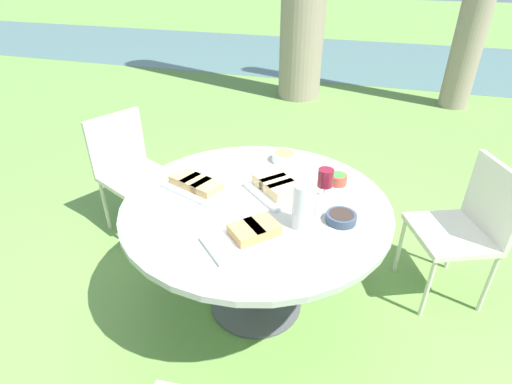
{
  "coord_description": "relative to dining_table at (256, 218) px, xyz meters",
  "views": [
    {
      "loc": [
        0.53,
        -1.7,
        1.88
      ],
      "look_at": [
        0.0,
        0.0,
        0.81
      ],
      "focal_mm": 28.0,
      "sensor_mm": 36.0,
      "label": 1
    }
  ],
  "objects": [
    {
      "name": "bowl_olives",
      "position": [
        0.45,
        -0.05,
        0.13
      ],
      "size": [
        0.15,
        0.15,
        0.04
      ],
      "color": "#334256",
      "rests_on": "dining_table"
    },
    {
      "name": "bowl_fries",
      "position": [
        0.03,
        0.51,
        0.13
      ],
      "size": [
        0.16,
        0.16,
        0.06
      ],
      "color": "white",
      "rests_on": "dining_table"
    },
    {
      "name": "chair_near_left",
      "position": [
        1.14,
        0.49,
        -0.12
      ],
      "size": [
        0.56,
        0.57,
        0.89
      ],
      "color": "beige",
      "rests_on": "ground_plane"
    },
    {
      "name": "cup_water_near",
      "position": [
        0.32,
        -0.03,
        0.15
      ],
      "size": [
        0.07,
        0.07,
        0.1
      ],
      "color": "silver",
      "rests_on": "dining_table"
    },
    {
      "name": "handbag",
      "position": [
        0.1,
        1.21,
        -0.52
      ],
      "size": [
        0.3,
        0.14,
        0.37
      ],
      "color": "#232328",
      "rests_on": "ground_plane"
    },
    {
      "name": "river_strip",
      "position": [
        0.0,
        7.04,
        -0.64
      ],
      "size": [
        40.0,
        3.95,
        0.01
      ],
      "color": "#4C706B",
      "rests_on": "ground_plane"
    },
    {
      "name": "platter_bread_main",
      "position": [
        -0.35,
        0.02,
        0.13
      ],
      "size": [
        0.42,
        0.32,
        0.07
      ],
      "color": "white",
      "rests_on": "dining_table"
    },
    {
      "name": "dining_table",
      "position": [
        0.0,
        0.0,
        0.0
      ],
      "size": [
        1.42,
        1.42,
        0.75
      ],
      "color": "#4C4C51",
      "rests_on": "ground_plane"
    },
    {
      "name": "ground_plane",
      "position": [
        0.0,
        0.0,
        -0.65
      ],
      "size": [
        40.0,
        40.0,
        0.0
      ],
      "primitive_type": "plane",
      "color": "#668E42"
    },
    {
      "name": "platter_sandwich_side",
      "position": [
        0.07,
        -0.31,
        0.13
      ],
      "size": [
        0.42,
        0.42,
        0.07
      ],
      "color": "white",
      "rests_on": "dining_table"
    },
    {
      "name": "wine_glass",
      "position": [
        0.34,
        0.13,
        0.23
      ],
      "size": [
        0.08,
        0.08,
        0.18
      ],
      "color": "silver",
      "rests_on": "dining_table"
    },
    {
      "name": "water_pitcher",
      "position": [
        0.28,
        -0.14,
        0.22
      ],
      "size": [
        0.11,
        0.1,
        0.23
      ],
      "color": "silver",
      "rests_on": "dining_table"
    },
    {
      "name": "bowl_salad",
      "position": [
        0.38,
        0.32,
        0.14
      ],
      "size": [
        0.1,
        0.1,
        0.06
      ],
      "color": "#B74733",
      "rests_on": "dining_table"
    },
    {
      "name": "chair_near_right",
      "position": [
        -1.17,
        0.54,
        -0.12
      ],
      "size": [
        0.57,
        0.58,
        0.89
      ],
      "color": "beige",
      "rests_on": "ground_plane"
    },
    {
      "name": "platter_charcuterie",
      "position": [
        0.08,
        0.12,
        0.14
      ],
      "size": [
        0.41,
        0.4,
        0.08
      ],
      "color": "white",
      "rests_on": "dining_table"
    }
  ]
}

